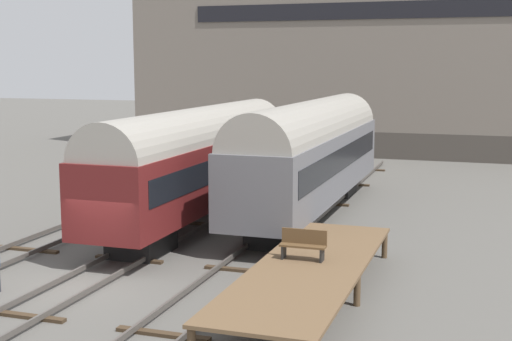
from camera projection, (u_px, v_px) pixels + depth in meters
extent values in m
plane|color=#56544F|center=(83.00, 285.00, 22.41)|extent=(200.00, 200.00, 0.00)
cube|color=#3D2D1E|center=(28.00, 249.00, 26.54)|extent=(2.60, 0.24, 0.10)
cube|color=#3D2D1E|center=(110.00, 217.00, 32.16)|extent=(2.60, 0.24, 0.10)
cube|color=#3D2D1E|center=(167.00, 194.00, 37.79)|extent=(2.60, 0.24, 0.10)
cube|color=#3D2D1E|center=(210.00, 177.00, 43.42)|extent=(2.60, 0.24, 0.10)
cube|color=#3D2D1E|center=(243.00, 164.00, 49.05)|extent=(2.60, 0.24, 0.10)
cube|color=#4C4742|center=(63.00, 278.00, 22.60)|extent=(0.08, 60.00, 0.16)
cube|color=#4C4742|center=(103.00, 282.00, 22.16)|extent=(0.08, 60.00, 0.16)
cube|color=#3D2D1E|center=(24.00, 316.00, 19.59)|extent=(2.60, 0.24, 0.10)
cube|color=#3D2D1E|center=(129.00, 259.00, 25.21)|extent=(2.60, 0.24, 0.10)
cube|color=#3D2D1E|center=(196.00, 223.00, 30.84)|extent=(2.60, 0.24, 0.10)
cube|color=#3D2D1E|center=(242.00, 199.00, 36.47)|extent=(2.60, 0.24, 0.10)
cube|color=#3D2D1E|center=(276.00, 180.00, 42.10)|extent=(2.60, 0.24, 0.10)
cube|color=#3D2D1E|center=(302.00, 167.00, 47.72)|extent=(2.60, 0.24, 0.10)
cube|color=#4C4742|center=(185.00, 291.00, 21.28)|extent=(0.08, 60.00, 0.16)
cube|color=#4C4742|center=(230.00, 296.00, 20.83)|extent=(0.08, 60.00, 0.16)
cube|color=#3D2D1E|center=(163.00, 334.00, 18.26)|extent=(2.60, 0.24, 0.10)
cube|color=#3D2D1E|center=(241.00, 270.00, 23.89)|extent=(2.60, 0.24, 0.10)
cube|color=#3D2D1E|center=(290.00, 231.00, 29.52)|extent=(2.60, 0.24, 0.10)
cube|color=#3D2D1E|center=(323.00, 204.00, 35.14)|extent=(2.60, 0.24, 0.10)
cube|color=#3D2D1E|center=(347.00, 184.00, 40.77)|extent=(2.60, 0.24, 0.10)
cube|color=#3D2D1E|center=(365.00, 170.00, 46.40)|extent=(2.60, 0.24, 0.10)
cube|color=black|center=(240.00, 191.00, 36.14)|extent=(1.80, 2.40, 1.00)
cube|color=black|center=(142.00, 240.00, 26.09)|extent=(1.80, 2.40, 1.00)
cube|color=#5B1919|center=(199.00, 170.00, 30.84)|extent=(2.90, 16.49, 2.67)
cube|color=black|center=(198.00, 163.00, 30.79)|extent=(2.94, 15.17, 0.96)
cylinder|color=gray|center=(198.00, 140.00, 30.64)|extent=(2.76, 16.16, 2.76)
cube|color=black|center=(336.00, 185.00, 37.87)|extent=(1.80, 2.40, 1.00)
cube|color=black|center=(275.00, 231.00, 27.45)|extent=(1.80, 2.40, 1.00)
cube|color=slate|center=(311.00, 163.00, 32.38)|extent=(3.04, 17.10, 2.81)
cube|color=black|center=(311.00, 156.00, 32.33)|extent=(3.08, 15.73, 1.01)
cylinder|color=gray|center=(311.00, 133.00, 32.17)|extent=(2.89, 16.76, 2.89)
cube|color=brown|center=(310.00, 267.00, 20.84)|extent=(3.13, 11.08, 0.10)
cylinder|color=brown|center=(308.00, 239.00, 26.41)|extent=(0.20, 0.20, 0.96)
cylinder|color=brown|center=(385.00, 245.00, 25.53)|extent=(0.20, 0.20, 0.96)
cylinder|color=brown|center=(264.00, 280.00, 21.36)|extent=(0.20, 0.20, 0.96)
cylinder|color=brown|center=(357.00, 290.00, 20.47)|extent=(0.20, 0.20, 0.96)
cube|color=brown|center=(303.00, 246.00, 21.38)|extent=(1.40, 0.40, 0.06)
cube|color=brown|center=(304.00, 236.00, 21.50)|extent=(1.40, 0.06, 0.45)
cube|color=black|center=(284.00, 252.00, 21.60)|extent=(0.06, 0.40, 0.40)
cube|color=black|center=(322.00, 255.00, 21.23)|extent=(0.06, 0.40, 0.40)
cube|color=#46403A|center=(377.00, 138.00, 57.29)|extent=(37.67, 10.90, 1.93)
cube|color=slate|center=(380.00, 15.00, 55.84)|extent=(37.67, 10.90, 17.39)
cube|color=black|center=(369.00, 10.00, 50.68)|extent=(26.37, 0.10, 1.20)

